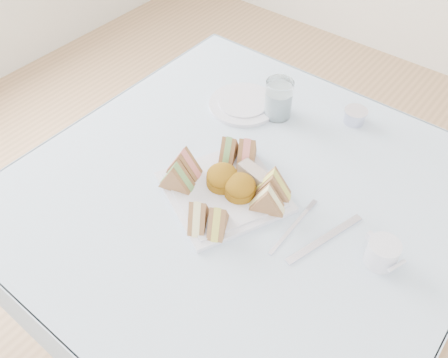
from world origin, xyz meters
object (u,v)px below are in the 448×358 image
Objects in this scene: table at (240,275)px; creamer_jug at (382,253)px; water_glass at (279,99)px; serving_plate at (224,192)px.

creamer_jug is at bearing 2.55° from table.
water_glass is at bearing 168.92° from creamer_jug.
table is 0.53m from creamer_jug.
table is 13.60× the size of creamer_jug.
water_glass is (-0.07, 0.32, 0.05)m from serving_plate.
table is at bearing 76.45° from serving_plate.
serving_plate is 0.37m from creamer_jug.
water_glass reaches higher than serving_plate.
serving_plate is at bearing -78.22° from water_glass.
water_glass is (-0.10, 0.28, 0.43)m from table.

